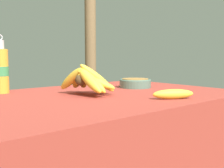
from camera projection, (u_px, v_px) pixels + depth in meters
name	position (u px, v px, depth m)	size (l,w,h in m)	color
market_counter	(103.00, 167.00, 1.48)	(1.38, 0.96, 0.78)	maroon
banana_bunch_ripe	(87.00, 80.00, 1.40)	(0.23, 0.32, 0.17)	#4C381E
serving_bowl	(135.00, 83.00, 1.73)	(0.19, 0.19, 0.05)	#4C6B5B
water_bottle	(1.00, 70.00, 1.46)	(0.08, 0.08, 0.31)	gold
loose_banana_front	(173.00, 94.00, 1.27)	(0.19, 0.13, 0.04)	gold
wooden_bench	(4.00, 124.00, 2.54)	(1.32, 0.32, 0.44)	#4C3823
banana_bunch_green	(44.00, 104.00, 2.78)	(0.19, 0.29, 0.13)	#4C381E
support_post_far	(90.00, 21.00, 3.39)	(0.14, 0.14, 2.80)	brown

